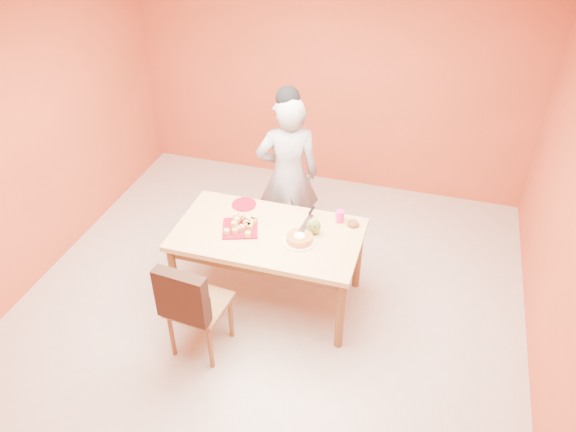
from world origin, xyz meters
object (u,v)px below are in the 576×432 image
(magenta_glass, at_px, (340,216))
(checker_tin, at_px, (353,224))
(dining_chair, at_px, (198,304))
(person, at_px, (288,176))
(sponge_cake, at_px, (299,238))
(pastry_platter, at_px, (240,228))
(egg_ornament, at_px, (314,226))
(dining_table, at_px, (268,241))
(red_dinner_plate, at_px, (244,204))

(magenta_glass, height_order, checker_tin, magenta_glass)
(checker_tin, bearing_deg, dining_chair, -134.89)
(person, relative_size, magenta_glass, 15.47)
(sponge_cake, distance_m, checker_tin, 0.52)
(magenta_glass, bearing_deg, person, 142.02)
(pastry_platter, bearing_deg, sponge_cake, -2.67)
(sponge_cake, height_order, magenta_glass, magenta_glass)
(magenta_glass, relative_size, checker_tin, 1.07)
(pastry_platter, distance_m, sponge_cake, 0.54)
(person, height_order, egg_ornament, person)
(egg_ornament, bearing_deg, checker_tin, 44.19)
(person, bearing_deg, egg_ornament, 99.38)
(dining_table, xyz_separation_m, egg_ornament, (0.38, 0.09, 0.17))
(dining_table, relative_size, magenta_glass, 14.81)
(red_dinner_plate, bearing_deg, sponge_cake, -31.01)
(red_dinner_plate, distance_m, checker_tin, 1.02)
(checker_tin, bearing_deg, pastry_platter, -160.29)
(sponge_cake, bearing_deg, person, 112.46)
(person, relative_size, red_dinner_plate, 7.49)
(red_dinner_plate, height_order, egg_ornament, egg_ornament)
(person, distance_m, magenta_glass, 0.78)
(dining_chair, height_order, pastry_platter, dining_chair)
(dining_table, relative_size, sponge_cake, 7.18)
(pastry_platter, xyz_separation_m, egg_ornament, (0.62, 0.12, 0.07))
(dining_chair, relative_size, magenta_glass, 8.93)
(dining_table, relative_size, red_dinner_plate, 7.17)
(red_dinner_plate, distance_m, magenta_glass, 0.89)
(dining_table, height_order, sponge_cake, sponge_cake)
(pastry_platter, xyz_separation_m, checker_tin, (0.92, 0.33, 0.01))
(dining_table, distance_m, checker_tin, 0.75)
(person, distance_m, egg_ornament, 0.84)
(dining_table, height_order, checker_tin, checker_tin)
(sponge_cake, xyz_separation_m, magenta_glass, (0.26, 0.38, 0.02))
(pastry_platter, distance_m, magenta_glass, 0.87)
(dining_table, relative_size, dining_chair, 1.66)
(pastry_platter, distance_m, egg_ornament, 0.64)
(red_dinner_plate, bearing_deg, pastry_platter, -74.95)
(red_dinner_plate, height_order, checker_tin, checker_tin)
(person, bearing_deg, dining_table, 72.08)
(magenta_glass, bearing_deg, egg_ornament, -126.90)
(dining_table, bearing_deg, red_dinner_plate, 135.70)
(pastry_platter, height_order, sponge_cake, sponge_cake)
(red_dinner_plate, relative_size, egg_ornament, 1.45)
(dining_chair, relative_size, egg_ornament, 6.29)
(red_dinner_plate, bearing_deg, magenta_glass, -0.00)
(sponge_cake, distance_m, egg_ornament, 0.17)
(red_dinner_plate, xyz_separation_m, magenta_glass, (0.89, -0.00, 0.05))
(person, xyz_separation_m, checker_tin, (0.74, -0.51, -0.06))
(red_dinner_plate, bearing_deg, dining_chair, -90.86)
(egg_ornament, bearing_deg, magenta_glass, 62.35)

